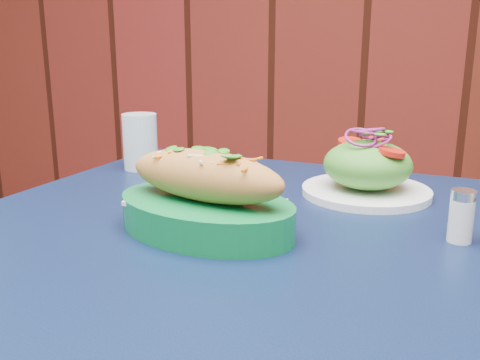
% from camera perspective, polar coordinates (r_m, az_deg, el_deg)
% --- Properties ---
extents(cafe_table, '(0.86, 0.86, 0.75)m').
position_cam_1_polar(cafe_table, '(0.77, 0.09, -10.98)').
color(cafe_table, black).
rests_on(cafe_table, ground).
extents(banh_mi_basket, '(0.28, 0.22, 0.12)m').
position_cam_1_polar(banh_mi_basket, '(0.70, -3.71, -1.88)').
color(banh_mi_basket, '#0B7435').
rests_on(banh_mi_basket, cafe_table).
extents(salad_plate, '(0.21, 0.21, 0.11)m').
position_cam_1_polar(salad_plate, '(0.88, 13.42, 1.08)').
color(salad_plate, white).
rests_on(salad_plate, cafe_table).
extents(water_glass, '(0.07, 0.07, 0.11)m').
position_cam_1_polar(water_glass, '(1.05, -10.60, 4.05)').
color(water_glass, silver).
rests_on(water_glass, cafe_table).
extents(salt_shaker, '(0.03, 0.03, 0.07)m').
position_cam_1_polar(salt_shaker, '(0.72, 22.54, -3.58)').
color(salt_shaker, white).
rests_on(salt_shaker, cafe_table).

